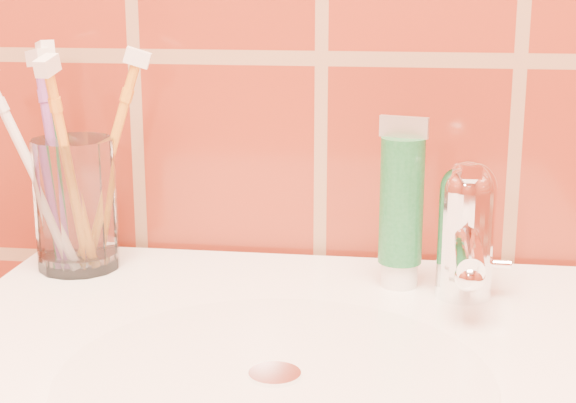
# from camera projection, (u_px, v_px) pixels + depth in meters

# --- Properties ---
(glass_tumbler) EXTENTS (0.10, 0.10, 0.12)m
(glass_tumbler) POSITION_uv_depth(u_px,v_px,m) (76.00, 204.00, 0.82)
(glass_tumbler) COLOR white
(glass_tumbler) RESTS_ON pedestal_sink
(toothpaste_tube) EXTENTS (0.04, 0.04, 0.15)m
(toothpaste_tube) POSITION_uv_depth(u_px,v_px,m) (401.00, 208.00, 0.77)
(toothpaste_tube) COLOR white
(toothpaste_tube) RESTS_ON pedestal_sink
(faucet) EXTENTS (0.05, 0.11, 0.12)m
(faucet) POSITION_uv_depth(u_px,v_px,m) (467.00, 226.00, 0.74)
(faucet) COLOR white
(faucet) RESTS_ON pedestal_sink
(toothbrush_0) EXTENTS (0.05, 0.13, 0.22)m
(toothbrush_0) POSITION_uv_depth(u_px,v_px,m) (69.00, 170.00, 0.78)
(toothbrush_0) COLOR orange
(toothbrush_0) RESTS_ON glass_tumbler
(toothbrush_1) EXTENTS (0.11, 0.10, 0.21)m
(toothbrush_1) POSITION_uv_depth(u_px,v_px,m) (109.00, 160.00, 0.82)
(toothbrush_1) COLOR orange
(toothbrush_1) RESTS_ON glass_tumbler
(toothbrush_2) EXTENTS (0.09, 0.09, 0.21)m
(toothbrush_2) POSITION_uv_depth(u_px,v_px,m) (54.00, 162.00, 0.81)
(toothbrush_2) COLOR #844799
(toothbrush_2) RESTS_ON glass_tumbler
(toothbrush_3) EXTENTS (0.13, 0.12, 0.20)m
(toothbrush_3) POSITION_uv_depth(u_px,v_px,m) (32.00, 170.00, 0.80)
(toothbrush_3) COLOR white
(toothbrush_3) RESTS_ON glass_tumbler
(toothbrush_4) EXTENTS (0.09, 0.10, 0.22)m
(toothbrush_4) POSITION_uv_depth(u_px,v_px,m) (57.00, 157.00, 0.82)
(toothbrush_4) COLOR #1D6C3B
(toothbrush_4) RESTS_ON glass_tumbler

